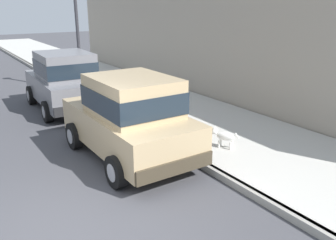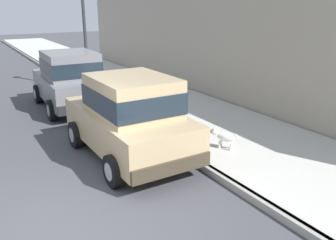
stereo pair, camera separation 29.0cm
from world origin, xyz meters
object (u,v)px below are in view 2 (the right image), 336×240
at_px(fire_hydrant, 158,112).
at_px(car_grey_hatchback, 70,79).
at_px(dog_white, 224,136).
at_px(car_tan_hatchback, 130,116).
at_px(street_lamp, 84,15).

bearing_deg(fire_hydrant, car_grey_hatchback, 113.82).
xyz_separation_m(dog_white, fire_hydrant, (-0.43, 2.31, 0.05)).
bearing_deg(car_grey_hatchback, car_tan_hatchback, -90.56).
relative_size(car_grey_hatchback, fire_hydrant, 5.32).
xyz_separation_m(fire_hydrant, street_lamp, (-0.10, 5.47, 2.43)).
distance_m(car_tan_hatchback, dog_white, 2.19).
xyz_separation_m(car_tan_hatchback, dog_white, (1.91, -0.92, -0.55)).
xyz_separation_m(car_tan_hatchback, street_lamp, (1.38, 6.86, 1.93)).
bearing_deg(dog_white, street_lamp, 93.93).
relative_size(car_tan_hatchback, street_lamp, 0.86).
distance_m(car_grey_hatchback, fire_hydrant, 3.59).
distance_m(car_grey_hatchback, dog_white, 5.90).
bearing_deg(fire_hydrant, street_lamp, 91.05).
xyz_separation_m(car_grey_hatchback, dog_white, (1.87, -5.56, -0.55)).
bearing_deg(car_tan_hatchback, street_lamp, 78.62).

